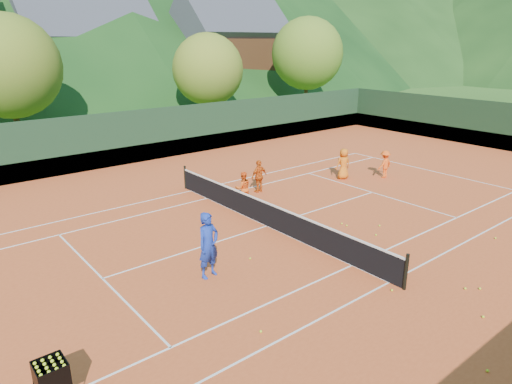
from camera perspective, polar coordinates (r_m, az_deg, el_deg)
ground at (r=17.37m, az=1.39°, el=-4.32°), size 400.00×400.00×0.00m
clay_court at (r=17.36m, az=1.39°, el=-4.29°), size 40.00×24.00×0.02m
coach at (r=13.48m, az=-5.96°, el=-6.62°), size 0.81×0.60×2.01m
student_a at (r=19.43m, az=-1.63°, el=0.50°), size 0.85×0.77×1.43m
student_b at (r=20.97m, az=0.39°, el=1.99°), size 0.91×0.42×1.52m
student_c at (r=23.44m, az=10.87°, el=3.48°), size 0.87×0.68×1.57m
student_d at (r=24.18m, az=15.79°, el=3.38°), size 0.92×0.53×1.41m
tennis_ball_3 at (r=11.47m, az=0.60°, el=-17.04°), size 0.07×0.07×0.07m
tennis_ball_4 at (r=17.91m, az=15.18°, el=-4.08°), size 0.07×0.07×0.07m
tennis_ball_5 at (r=13.62m, az=16.63°, el=-11.68°), size 0.07×0.07×0.07m
tennis_ball_6 at (r=11.49m, az=26.96°, el=-19.30°), size 0.07×0.07×0.07m
tennis_ball_7 at (r=17.64m, az=11.27°, el=-4.12°), size 0.07×0.07×0.07m
tennis_ball_11 at (r=14.60m, az=26.19°, el=-10.77°), size 0.07×0.07×0.07m
tennis_ball_14 at (r=15.66m, az=17.31°, el=-7.64°), size 0.07×0.07×0.07m
tennis_ball_15 at (r=14.43m, az=24.69°, el=-10.90°), size 0.07×0.07×0.07m
tennis_ball_16 at (r=17.05m, az=14.77°, el=-5.21°), size 0.07×0.07×0.07m
tennis_ball_17 at (r=13.29m, az=26.53°, el=-13.79°), size 0.07×0.07×0.07m
tennis_ball_18 at (r=18.33m, az=27.75°, el=-5.13°), size 0.07×0.07×0.07m
tennis_ball_19 at (r=14.80m, az=-0.73°, el=-8.31°), size 0.07×0.07×0.07m
tennis_ball_20 at (r=17.79m, az=10.67°, el=-3.90°), size 0.07×0.07×0.07m
court_lines at (r=17.36m, az=1.39°, el=-4.25°), size 23.83×11.03×0.00m
tennis_net at (r=17.17m, az=1.41°, el=-2.72°), size 0.10×12.07×1.10m
perimeter_fence at (r=16.92m, az=1.43°, el=-0.36°), size 40.40×24.24×3.00m
ball_hopper at (r=9.97m, az=-24.24°, el=-20.05°), size 0.57×0.57×1.00m
chalet_mid at (r=49.03m, az=-20.23°, el=15.32°), size 12.65×8.82×11.45m
chalet_right at (r=52.01m, az=-3.40°, el=16.78°), size 11.50×8.82×11.91m
tree_b at (r=32.84m, az=-28.63°, el=13.61°), size 6.40×6.40×8.40m
tree_c at (r=37.32m, az=-6.03°, el=14.98°), size 5.60×5.60×7.35m
tree_d at (r=45.68m, az=6.43°, el=16.81°), size 6.80×6.80×8.93m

